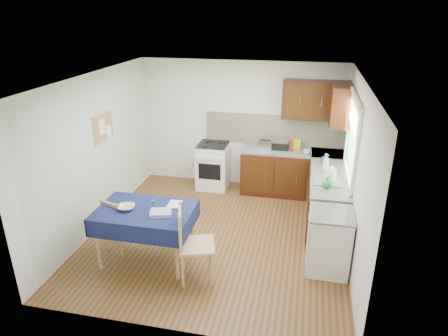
% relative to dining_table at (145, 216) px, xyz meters
% --- Properties ---
extents(floor, '(4.20, 4.20, 0.00)m').
position_rel_dining_table_xyz_m(floor, '(0.84, 0.85, -0.71)').
color(floor, '#4C3114').
rests_on(floor, ground).
extents(ceiling, '(4.00, 4.20, 0.02)m').
position_rel_dining_table_xyz_m(ceiling, '(0.84, 0.85, 1.79)').
color(ceiling, white).
rests_on(ceiling, wall_back).
extents(wall_back, '(4.00, 0.02, 2.50)m').
position_rel_dining_table_xyz_m(wall_back, '(0.84, 2.95, 0.54)').
color(wall_back, silver).
rests_on(wall_back, ground).
extents(wall_front, '(4.00, 0.02, 2.50)m').
position_rel_dining_table_xyz_m(wall_front, '(0.84, -1.25, 0.54)').
color(wall_front, silver).
rests_on(wall_front, ground).
extents(wall_left, '(0.02, 4.20, 2.50)m').
position_rel_dining_table_xyz_m(wall_left, '(-1.16, 0.85, 0.54)').
color(wall_left, silver).
rests_on(wall_left, ground).
extents(wall_right, '(0.02, 4.20, 2.50)m').
position_rel_dining_table_xyz_m(wall_right, '(2.84, 0.85, 0.54)').
color(wall_right, silver).
rests_on(wall_right, ground).
extents(base_cabinets, '(1.90, 2.30, 0.86)m').
position_rel_dining_table_xyz_m(base_cabinets, '(2.20, 2.11, -0.28)').
color(base_cabinets, '#381609').
rests_on(base_cabinets, ground).
extents(worktop_back, '(1.90, 0.60, 0.04)m').
position_rel_dining_table_xyz_m(worktop_back, '(1.89, 2.65, 0.17)').
color(worktop_back, slate).
rests_on(worktop_back, base_cabinets).
extents(worktop_right, '(0.60, 1.70, 0.04)m').
position_rel_dining_table_xyz_m(worktop_right, '(2.54, 1.50, 0.17)').
color(worktop_right, slate).
rests_on(worktop_right, base_cabinets).
extents(worktop_corner, '(0.60, 0.60, 0.04)m').
position_rel_dining_table_xyz_m(worktop_corner, '(2.54, 2.65, 0.17)').
color(worktop_corner, slate).
rests_on(worktop_corner, base_cabinets).
extents(splashback, '(2.70, 0.02, 0.60)m').
position_rel_dining_table_xyz_m(splashback, '(1.49, 2.94, 0.49)').
color(splashback, silver).
rests_on(splashback, wall_back).
extents(upper_cabinets, '(1.20, 0.85, 0.70)m').
position_rel_dining_table_xyz_m(upper_cabinets, '(2.36, 2.65, 1.14)').
color(upper_cabinets, '#381609').
rests_on(upper_cabinets, wall_back).
extents(stove, '(0.60, 0.61, 0.92)m').
position_rel_dining_table_xyz_m(stove, '(0.34, 2.65, -0.25)').
color(stove, white).
rests_on(stove, ground).
extents(window, '(0.04, 1.48, 1.26)m').
position_rel_dining_table_xyz_m(window, '(2.81, 1.55, 0.94)').
color(window, '#2A5020').
rests_on(window, wall_right).
extents(fridge, '(0.58, 0.60, 0.89)m').
position_rel_dining_table_xyz_m(fridge, '(2.54, 0.30, -0.27)').
color(fridge, white).
rests_on(fridge, ground).
extents(corkboard, '(0.04, 0.62, 0.47)m').
position_rel_dining_table_xyz_m(corkboard, '(-1.13, 1.15, 0.89)').
color(corkboard, '#A77B53').
rests_on(corkboard, wall_left).
extents(dining_table, '(1.34, 0.91, 0.81)m').
position_rel_dining_table_xyz_m(dining_table, '(0.00, 0.00, 0.00)').
color(dining_table, '#0E0F38').
rests_on(dining_table, ground).
extents(chair_far, '(0.50, 0.50, 0.88)m').
position_rel_dining_table_xyz_m(chair_far, '(-0.50, 0.12, -0.24)').
color(chair_far, '#A77B53').
rests_on(chair_far, ground).
extents(chair_near, '(0.59, 0.59, 1.06)m').
position_rel_dining_table_xyz_m(chair_near, '(0.76, -0.27, -0.15)').
color(chair_near, '#A77B53').
rests_on(chair_near, ground).
extents(toaster, '(0.25, 0.15, 0.19)m').
position_rel_dining_table_xyz_m(toaster, '(1.37, 2.62, 0.28)').
color(toaster, silver).
rests_on(toaster, worktop_back).
extents(sandwich_press, '(0.29, 0.25, 0.17)m').
position_rel_dining_table_xyz_m(sandwich_press, '(1.65, 2.69, 0.28)').
color(sandwich_press, black).
rests_on(sandwich_press, worktop_back).
extents(sauce_bottle, '(0.06, 0.06, 0.24)m').
position_rel_dining_table_xyz_m(sauce_bottle, '(1.87, 2.61, 0.32)').
color(sauce_bottle, red).
rests_on(sauce_bottle, worktop_back).
extents(yellow_packet, '(0.14, 0.11, 0.18)m').
position_rel_dining_table_xyz_m(yellow_packet, '(1.96, 2.78, 0.28)').
color(yellow_packet, yellow).
rests_on(yellow_packet, worktop_back).
extents(dish_rack, '(0.42, 0.32, 0.20)m').
position_rel_dining_table_xyz_m(dish_rack, '(2.50, 1.26, 0.22)').
color(dish_rack, gray).
rests_on(dish_rack, worktop_right).
extents(kettle, '(0.15, 0.15, 0.26)m').
position_rel_dining_table_xyz_m(kettle, '(2.54, 1.32, 0.31)').
color(kettle, white).
rests_on(kettle, worktop_right).
extents(cup, '(0.15, 0.15, 0.09)m').
position_rel_dining_table_xyz_m(cup, '(2.15, 2.49, 0.24)').
color(cup, silver).
rests_on(cup, worktop_back).
extents(soap_bottle_a, '(0.16, 0.16, 0.29)m').
position_rel_dining_table_xyz_m(soap_bottle_a, '(2.47, 1.77, 0.34)').
color(soap_bottle_a, white).
rests_on(soap_bottle_a, worktop_right).
extents(soap_bottle_b, '(0.12, 0.12, 0.19)m').
position_rel_dining_table_xyz_m(soap_bottle_b, '(2.46, 2.05, 0.29)').
color(soap_bottle_b, '#1B479F').
rests_on(soap_bottle_b, worktop_right).
extents(soap_bottle_c, '(0.20, 0.20, 0.18)m').
position_rel_dining_table_xyz_m(soap_bottle_c, '(2.48, 1.06, 0.28)').
color(soap_bottle_c, '#227F3E').
rests_on(soap_bottle_c, worktop_right).
extents(plate_bowl, '(0.28, 0.28, 0.06)m').
position_rel_dining_table_xyz_m(plate_bowl, '(-0.25, -0.05, 0.13)').
color(plate_bowl, beige).
rests_on(plate_bowl, dining_table).
extents(book, '(0.19, 0.25, 0.02)m').
position_rel_dining_table_xyz_m(book, '(0.28, 0.21, 0.11)').
color(book, white).
rests_on(book, dining_table).
extents(spice_jar, '(0.04, 0.04, 0.08)m').
position_rel_dining_table_xyz_m(spice_jar, '(0.08, 0.13, 0.15)').
color(spice_jar, '#258935').
rests_on(spice_jar, dining_table).
extents(tea_towel, '(0.33, 0.29, 0.05)m').
position_rel_dining_table_xyz_m(tea_towel, '(0.27, -0.09, 0.13)').
color(tea_towel, navy).
rests_on(tea_towel, dining_table).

